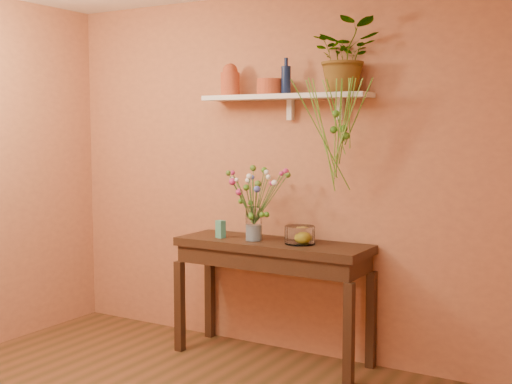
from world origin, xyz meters
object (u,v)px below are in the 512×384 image
(blue_bottle, at_px, (286,79))
(glass_vase, at_px, (254,226))
(spider_plant, at_px, (346,56))
(bouquet, at_px, (255,187))
(glass_bowl, at_px, (300,236))
(sideboard, at_px, (272,258))
(terracotta_jug, at_px, (230,80))

(blue_bottle, distance_m, glass_vase, 1.09)
(spider_plant, bearing_deg, bouquet, -163.81)
(glass_bowl, bearing_deg, blue_bottle, 147.64)
(sideboard, height_order, blue_bottle, blue_bottle)
(blue_bottle, bearing_deg, sideboard, -118.09)
(terracotta_jug, height_order, glass_vase, terracotta_jug)
(terracotta_jug, bearing_deg, spider_plant, 1.62)
(blue_bottle, bearing_deg, glass_bowl, -32.36)
(spider_plant, height_order, bouquet, spider_plant)
(spider_plant, xyz_separation_m, glass_bowl, (-0.27, -0.14, -1.25))
(sideboard, xyz_separation_m, glass_vase, (-0.13, -0.04, 0.23))
(glass_bowl, bearing_deg, bouquet, -172.99)
(bouquet, bearing_deg, spider_plant, 16.19)
(sideboard, bearing_deg, glass_bowl, -2.36)
(blue_bottle, relative_size, glass_bowl, 1.20)
(sideboard, height_order, spider_plant, spider_plant)
(blue_bottle, height_order, glass_vase, blue_bottle)
(blue_bottle, xyz_separation_m, bouquet, (-0.17, -0.15, -0.78))
(terracotta_jug, relative_size, glass_bowl, 1.12)
(terracotta_jug, relative_size, bouquet, 0.52)
(blue_bottle, distance_m, spider_plant, 0.47)
(terracotta_jug, bearing_deg, bouquet, -26.41)
(terracotta_jug, xyz_separation_m, glass_vase, (0.29, -0.15, -1.07))
(blue_bottle, relative_size, spider_plant, 0.52)
(spider_plant, distance_m, glass_bowl, 1.28)
(sideboard, relative_size, glass_bowl, 6.74)
(bouquet, relative_size, glass_bowl, 2.17)
(terracotta_jug, xyz_separation_m, glass_bowl, (0.65, -0.11, -1.12))
(blue_bottle, bearing_deg, bouquet, -137.75)
(spider_plant, bearing_deg, terracotta_jug, -178.38)
(terracotta_jug, distance_m, glass_bowl, 1.30)
(terracotta_jug, bearing_deg, sideboard, -13.46)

